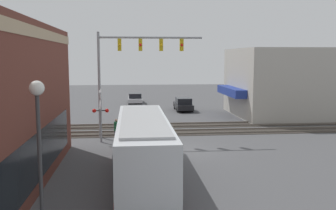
{
  "coord_description": "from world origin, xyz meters",
  "views": [
    {
      "loc": [
        -23.53,
        3.42,
        6.07
      ],
      "look_at": [
        3.18,
        0.71,
        2.64
      ],
      "focal_mm": 40.0,
      "sensor_mm": 36.0,
      "label": 1
    }
  ],
  "objects": [
    {
      "name": "crossing_signal",
      "position": [
        3.2,
        5.55,
        2.3
      ],
      "size": [
        1.41,
        1.18,
        3.81
      ],
      "color": "gray",
      "rests_on": "ground"
    },
    {
      "name": "shop_building",
      "position": [
        14.03,
        -12.02,
        3.48
      ],
      "size": [
        10.48,
        10.3,
        6.97
      ],
      "color": "#B2ADA3",
      "rests_on": "ground"
    },
    {
      "name": "rail_track_far",
      "position": [
        9.2,
        0.0,
        0.03
      ],
      "size": [
        2.6,
        60.0,
        0.15
      ],
      "color": "#332D28",
      "rests_on": "ground"
    },
    {
      "name": "traffic_signal_gantry",
      "position": [
        4.79,
        3.32,
        5.98
      ],
      "size": [
        0.42,
        7.86,
        7.94
      ],
      "color": "gray",
      "rests_on": "ground"
    },
    {
      "name": "pedestrian_at_crossing",
      "position": [
        3.19,
        4.45,
        0.86
      ],
      "size": [
        0.34,
        0.34,
        1.69
      ],
      "color": "#2D3351",
      "rests_on": "ground"
    },
    {
      "name": "parked_car_black",
      "position": [
        18.56,
        -2.6,
        0.7
      ],
      "size": [
        4.39,
        1.82,
        1.51
      ],
      "color": "black",
      "rests_on": "ground"
    },
    {
      "name": "streetlamp",
      "position": [
        -12.44,
        6.11,
        3.21
      ],
      "size": [
        0.44,
        0.44,
        5.41
      ],
      "color": "#38383A",
      "rests_on": "ground"
    },
    {
      "name": "parked_car_red",
      "position": [
        11.44,
        2.8,
        0.7
      ],
      "size": [
        4.42,
        1.82,
        1.52
      ],
      "color": "#B21E19",
      "rests_on": "ground"
    },
    {
      "name": "city_bus",
      "position": [
        -4.64,
        2.8,
        1.67
      ],
      "size": [
        11.46,
        2.59,
        3.02
      ],
      "color": "silver",
      "rests_on": "ground"
    },
    {
      "name": "rail_track_near",
      "position": [
        6.0,
        0.0,
        0.03
      ],
      "size": [
        2.6,
        60.0,
        0.15
      ],
      "color": "#332D28",
      "rests_on": "ground"
    },
    {
      "name": "parked_car_silver",
      "position": [
        26.22,
        2.8,
        0.65
      ],
      "size": [
        4.82,
        1.82,
        1.38
      ],
      "color": "#B7B7BC",
      "rests_on": "ground"
    },
    {
      "name": "ground_plane",
      "position": [
        0.0,
        0.0,
        0.0
      ],
      "size": [
        120.0,
        120.0,
        0.0
      ],
      "primitive_type": "plane",
      "color": "#4C4C4F"
    }
  ]
}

